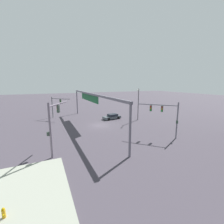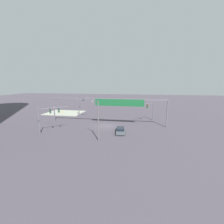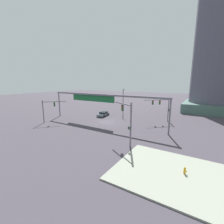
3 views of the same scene
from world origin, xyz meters
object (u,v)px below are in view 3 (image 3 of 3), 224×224
streetlamp_curved_arm (123,100)px  sedan_car_approaching (103,114)px  fire_hydrant_on_curb (185,171)px  traffic_signal_opposite_side (127,117)px  traffic_signal_cross_street (162,105)px  traffic_signal_near_corner (49,107)px

streetlamp_curved_arm → sedan_car_approaching: bearing=-84.8°
fire_hydrant_on_curb → traffic_signal_opposite_side: bearing=155.5°
traffic_signal_opposite_side → traffic_signal_cross_street: size_ratio=1.13×
traffic_signal_near_corner → fire_hydrant_on_curb: size_ratio=7.26×
traffic_signal_opposite_side → fire_hydrant_on_curb: 9.84m
streetlamp_curved_arm → fire_hydrant_on_curb: 29.66m
traffic_signal_cross_street → fire_hydrant_on_curb: size_ratio=8.02×
traffic_signal_opposite_side → streetlamp_curved_arm: 21.57m
traffic_signal_opposite_side → fire_hydrant_on_curb: bearing=-173.7°
traffic_signal_opposite_side → traffic_signal_near_corner: bearing=25.2°
fire_hydrant_on_curb → streetlamp_curved_arm: bearing=129.7°
traffic_signal_opposite_side → fire_hydrant_on_curb: size_ratio=9.10×
traffic_signal_cross_street → sedan_car_approaching: 15.38m
traffic_signal_near_corner → fire_hydrant_on_curb: traffic_signal_near_corner is taller
traffic_signal_near_corner → traffic_signal_cross_street: 25.82m
streetlamp_curved_arm → fire_hydrant_on_curb: streetlamp_curved_arm is taller
traffic_signal_near_corner → traffic_signal_cross_street: (21.50, 14.30, 0.39)m
sedan_car_approaching → fire_hydrant_on_curb: 28.46m
traffic_signal_opposite_side → traffic_signal_cross_street: (0.82, 16.35, -0.26)m
streetlamp_curved_arm → sedan_car_approaching: 7.06m
traffic_signal_cross_street → streetlamp_curved_arm: streetlamp_curved_arm is taller
traffic_signal_cross_street → traffic_signal_opposite_side: bearing=43.6°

